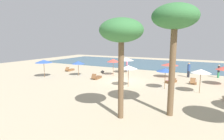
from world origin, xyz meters
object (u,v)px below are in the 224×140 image
at_px(umbrella_8, 126,59).
at_px(umbrella_7, 165,70).
at_px(umbrella_6, 44,61).
at_px(person_1, 189,70).
at_px(umbrella_5, 128,67).
at_px(palm_2, 121,33).
at_px(umbrella_4, 201,71).
at_px(person_2, 127,64).
at_px(umbrella_2, 113,60).
at_px(lounger_4, 194,82).
at_px(dog, 102,72).
at_px(lounger_1, 171,81).
at_px(palm_1, 175,20).
at_px(umbrella_3, 170,64).
at_px(lounger_2, 70,70).
at_px(umbrella_0, 78,63).
at_px(person_0, 219,71).
at_px(lounger_3, 97,77).

bearing_deg(umbrella_8, umbrella_7, -42.53).
distance_m(umbrella_6, umbrella_7, 15.53).
bearing_deg(person_1, umbrella_5, -122.25).
bearing_deg(umbrella_5, palm_2, -70.71).
height_order(umbrella_4, person_2, umbrella_4).
distance_m(umbrella_2, lounger_4, 10.49).
distance_m(umbrella_4, person_1, 7.66).
distance_m(umbrella_4, dog, 14.54).
distance_m(umbrella_6, lounger_1, 16.29).
relative_size(umbrella_2, dog, 3.40).
bearing_deg(person_2, palm_1, -57.78).
distance_m(umbrella_3, lounger_2, 15.30).
distance_m(umbrella_2, dog, 3.27).
height_order(palm_1, palm_2, palm_1).
bearing_deg(umbrella_7, lounger_2, 165.58).
bearing_deg(umbrella_0, lounger_2, 145.73).
distance_m(umbrella_0, lounger_2, 4.76).
distance_m(lounger_1, lounger_4, 2.48).
bearing_deg(umbrella_2, person_1, 19.88).
distance_m(umbrella_3, umbrella_4, 7.04).
xyz_separation_m(umbrella_8, person_0, (12.05, 2.38, -1.23)).
xyz_separation_m(lounger_2, dog, (5.46, 0.99, 0.00)).
bearing_deg(umbrella_8, person_1, 6.03).
xyz_separation_m(umbrella_2, lounger_2, (-7.87, 0.12, -1.92)).
distance_m(umbrella_8, lounger_1, 8.14).
height_order(umbrella_6, umbrella_7, umbrella_6).
bearing_deg(umbrella_4, umbrella_2, 160.18).
height_order(umbrella_5, lounger_4, umbrella_5).
xyz_separation_m(umbrella_5, palm_1, (5.35, -5.71, 3.98)).
relative_size(umbrella_8, person_1, 1.20).
xyz_separation_m(umbrella_7, dog, (-10.28, 5.04, -1.77)).
bearing_deg(lounger_3, person_2, 83.34).
height_order(umbrella_3, person_0, umbrella_3).
distance_m(umbrella_4, umbrella_5, 6.87).
bearing_deg(umbrella_7, lounger_3, 173.91).
relative_size(person_1, palm_2, 0.31).
bearing_deg(lounger_1, umbrella_0, -173.07).
bearing_deg(umbrella_6, person_0, 26.36).
bearing_deg(person_2, umbrella_0, -121.49).
bearing_deg(palm_2, umbrella_8, 112.12).
distance_m(lounger_1, lounger_3, 9.02).
distance_m(lounger_2, dog, 5.55).
relative_size(umbrella_3, person_1, 1.11).
bearing_deg(palm_1, person_2, 122.22).
relative_size(person_1, person_2, 0.99).
bearing_deg(lounger_2, umbrella_6, -87.05).
relative_size(lounger_3, palm_1, 0.24).
bearing_deg(umbrella_7, person_1, 78.14).
bearing_deg(dog, umbrella_7, -26.11).
bearing_deg(lounger_1, person_1, 71.72).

